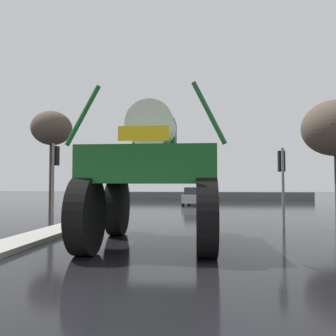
% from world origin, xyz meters
% --- Properties ---
extents(ground_plane, '(120.00, 120.00, 0.00)m').
position_xyz_m(ground_plane, '(0.00, 18.00, 0.00)').
color(ground_plane, black).
extents(oversize_sprayer, '(4.08, 5.52, 4.34)m').
position_xyz_m(oversize_sprayer, '(0.18, 4.99, 2.05)').
color(oversize_sprayer, black).
rests_on(oversize_sprayer, ground).
extents(sedan_ahead, '(2.34, 4.30, 1.52)m').
position_xyz_m(sedan_ahead, '(0.93, 25.07, 0.71)').
color(sedan_ahead, '#B7B7BF').
rests_on(sedan_ahead, ground).
extents(traffic_signal_near_left, '(0.24, 0.54, 3.55)m').
position_xyz_m(traffic_signal_near_left, '(-4.75, 8.94, 2.59)').
color(traffic_signal_near_left, slate).
rests_on(traffic_signal_near_left, ground).
extents(traffic_signal_near_right, '(0.24, 0.54, 3.24)m').
position_xyz_m(traffic_signal_near_right, '(4.82, 8.94, 2.36)').
color(traffic_signal_near_right, slate).
rests_on(traffic_signal_near_right, ground).
extents(traffic_signal_far_left, '(0.24, 0.55, 3.21)m').
position_xyz_m(traffic_signal_far_left, '(1.25, 25.16, 2.33)').
color(traffic_signal_far_left, slate).
rests_on(traffic_signal_far_left, ground).
extents(traffic_signal_far_right, '(0.24, 0.55, 4.18)m').
position_xyz_m(traffic_signal_far_right, '(2.52, 25.15, 3.05)').
color(traffic_signal_far_right, slate).
rests_on(traffic_signal_far_right, ground).
extents(bare_tree_left, '(2.91, 2.91, 7.11)m').
position_xyz_m(bare_tree_left, '(-9.32, 18.32, 5.83)').
color(bare_tree_left, '#473828').
rests_on(bare_tree_left, ground).
extents(bare_tree_right, '(4.20, 4.20, 7.16)m').
position_xyz_m(bare_tree_right, '(10.07, 17.31, 5.36)').
color(bare_tree_right, '#473828').
rests_on(bare_tree_right, ground).
extents(roadside_barrier, '(27.56, 0.24, 0.90)m').
position_xyz_m(roadside_barrier, '(0.00, 33.66, 0.45)').
color(roadside_barrier, '#59595B').
rests_on(roadside_barrier, ground).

